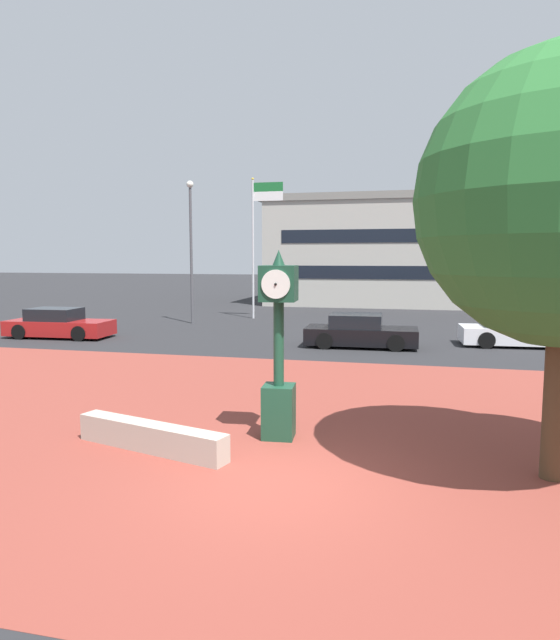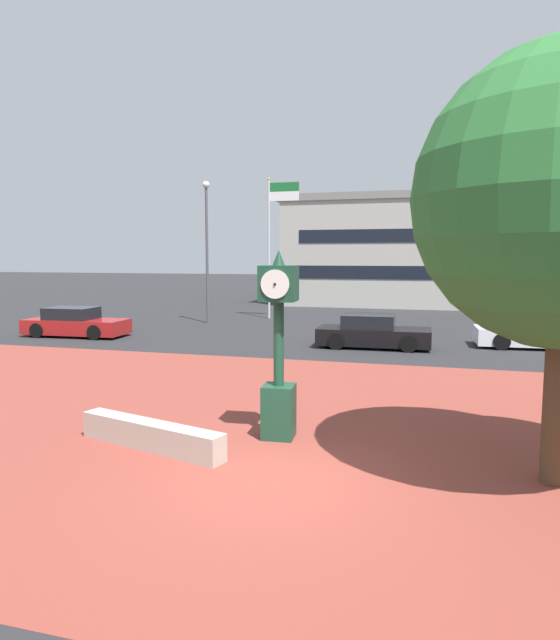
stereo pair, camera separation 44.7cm
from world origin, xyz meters
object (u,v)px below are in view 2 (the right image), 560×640
at_px(street_clock, 279,350).
at_px(civic_building, 487,251).
at_px(car_street_far, 373,333).
at_px(car_street_mid, 75,323).
at_px(flagpole_primary, 273,234).
at_px(street_lamp_post, 207,238).
at_px(car_street_near, 535,333).

xyz_separation_m(street_clock, civic_building, (6.14, 33.62, 2.21)).
relative_size(street_clock, car_street_far, 0.83).
xyz_separation_m(car_street_mid, flagpole_primary, (6.34, 9.35, 4.22)).
bearing_deg(street_clock, flagpole_primary, 102.25).
distance_m(flagpole_primary, civic_building, 18.12).
relative_size(civic_building, street_lamp_post, 3.90).
relative_size(street_clock, car_street_near, 0.80).
bearing_deg(car_street_mid, flagpole_primary, 143.06).
height_order(civic_building, street_lamp_post, civic_building).
relative_size(car_street_mid, flagpole_primary, 0.58).
relative_size(car_street_near, car_street_mid, 1.00).
bearing_deg(flagpole_primary, civic_building, 47.06).
height_order(street_clock, car_street_far, street_clock).
relative_size(car_street_near, street_lamp_post, 0.61).
xyz_separation_m(civic_building, street_lamp_post, (-15.03, -16.32, 0.53)).
bearing_deg(car_street_far, civic_building, 164.03).
relative_size(street_clock, street_lamp_post, 0.49).
bearing_deg(car_street_near, flagpole_primary, -123.09).
bearing_deg(street_lamp_post, street_clock, -62.80).
bearing_deg(car_street_far, car_street_near, 103.35).
distance_m(street_clock, flagpole_primary, 21.50).
bearing_deg(flagpole_primary, street_clock, -73.10).
distance_m(car_street_near, flagpole_primary, 15.21).
height_order(street_clock, car_street_near, street_clock).
relative_size(flagpole_primary, civic_building, 0.27).
xyz_separation_m(car_street_far, flagpole_primary, (-6.66, 8.84, 4.22)).
relative_size(flagpole_primary, street_lamp_post, 1.07).
xyz_separation_m(street_clock, street_lamp_post, (-8.89, 17.29, 2.73)).
bearing_deg(civic_building, car_street_near, -88.99).
bearing_deg(civic_building, street_lamp_post, -132.64).
height_order(car_street_near, car_street_mid, same).
bearing_deg(car_street_near, car_street_far, -78.47).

